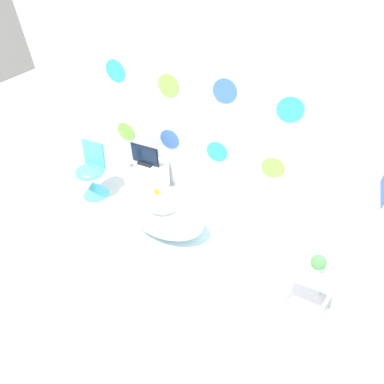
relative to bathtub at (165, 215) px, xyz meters
The scene contains 11 objects.
ground_plane 0.85m from the bathtub, 90.30° to the right, with size 12.00×12.00×0.00m, color silver.
wall_back_dotted 1.34m from the bathtub, 90.29° to the left, with size 4.97×0.05×2.60m.
rug 0.29m from the bathtub, 65.16° to the right, with size 1.36×0.72×0.01m.
bathtub is the anchor object (origin of this frame).
rubber_duck 0.33m from the bathtub, 163.24° to the left, with size 0.07×0.08×0.08m.
chair 1.26m from the bathtub, behind, with size 0.39×0.39×0.78m.
tv_cabinet 0.86m from the bathtub, 136.48° to the left, with size 0.48×0.44×0.45m.
tv 0.91m from the bathtub, 136.39° to the left, with size 0.41×0.12×0.29m.
vase 0.95m from the bathtub, 152.09° to the left, with size 0.08×0.08×0.17m.
side_table 1.72m from the bathtub, ahead, with size 0.40×0.35×0.50m.
potted_plant_left 1.75m from the bathtub, ahead, with size 0.14×0.14×0.21m.
Camera 1 is at (1.36, -1.32, 2.87)m, focal length 28.00 mm.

